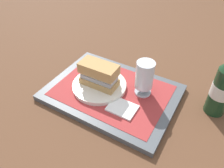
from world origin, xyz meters
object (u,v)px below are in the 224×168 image
object	(u,v)px
sandwich	(100,75)
beer_bottle	(223,87)
beer_glass	(144,77)
plate	(100,85)

from	to	relation	value
sandwich	beer_bottle	xyz separation A→B (m)	(0.37, 0.11, 0.03)
beer_glass	beer_bottle	xyz separation A→B (m)	(0.23, 0.06, 0.01)
plate	beer_bottle	xyz separation A→B (m)	(0.37, 0.11, 0.08)
plate	sandwich	distance (m)	0.05
beer_bottle	plate	bearing A→B (deg)	-163.47
plate	sandwich	xyz separation A→B (m)	(0.00, 0.00, 0.05)
beer_glass	beer_bottle	size ratio (longest dim) A/B	0.47
sandwich	beer_glass	size ratio (longest dim) A/B	1.07
beer_glass	beer_bottle	bearing A→B (deg)	14.75
plate	beer_bottle	bearing A→B (deg)	16.53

